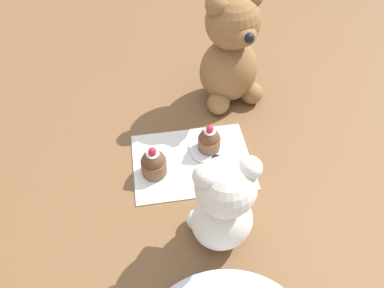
% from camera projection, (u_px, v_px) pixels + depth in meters
% --- Properties ---
extents(ground_plane, '(4.00, 4.00, 0.00)m').
position_uv_depth(ground_plane, '(192.00, 162.00, 0.78)').
color(ground_plane, brown).
extents(knitted_placemat, '(0.24, 0.18, 0.01)m').
position_uv_depth(knitted_placemat, '(192.00, 161.00, 0.77)').
color(knitted_placemat, silver).
rests_on(knitted_placemat, ground_plane).
extents(teddy_bear_cream, '(0.11, 0.11, 0.21)m').
position_uv_depth(teddy_bear_cream, '(223.00, 205.00, 0.59)').
color(teddy_bear_cream, silver).
rests_on(teddy_bear_cream, ground_plane).
extents(teddy_bear_tan, '(0.16, 0.15, 0.27)m').
position_uv_depth(teddy_bear_tan, '(231.00, 54.00, 0.82)').
color(teddy_bear_tan, olive).
rests_on(teddy_bear_tan, ground_plane).
extents(cupcake_near_cream_bear, '(0.05, 0.05, 0.07)m').
position_uv_depth(cupcake_near_cream_bear, '(154.00, 163.00, 0.73)').
color(cupcake_near_cream_bear, brown).
rests_on(cupcake_near_cream_bear, knitted_placemat).
extents(saucer_plate, '(0.08, 0.08, 0.01)m').
position_uv_depth(saucer_plate, '(209.00, 148.00, 0.79)').
color(saucer_plate, silver).
rests_on(saucer_plate, knitted_placemat).
extents(cupcake_near_tan_bear, '(0.05, 0.05, 0.06)m').
position_uv_depth(cupcake_near_tan_bear, '(209.00, 140.00, 0.77)').
color(cupcake_near_tan_bear, brown).
rests_on(cupcake_near_tan_bear, saucer_plate).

